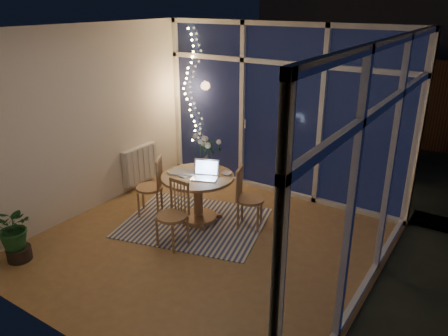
% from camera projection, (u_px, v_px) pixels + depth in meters
% --- Properties ---
extents(floor, '(4.00, 4.00, 0.00)m').
position_uv_depth(floor, '(206.00, 245.00, 5.49)').
color(floor, brown).
rests_on(floor, ground).
extents(ceiling, '(4.00, 4.00, 0.00)m').
position_uv_depth(ceiling, '(202.00, 28.00, 4.55)').
color(ceiling, white).
rests_on(ceiling, wall_back).
extents(wall_back, '(4.00, 0.04, 2.60)m').
position_uv_depth(wall_back, '(282.00, 112.00, 6.57)').
color(wall_back, silver).
rests_on(wall_back, floor).
extents(wall_front, '(4.00, 0.04, 2.60)m').
position_uv_depth(wall_front, '(57.00, 214.00, 3.46)').
color(wall_front, silver).
rests_on(wall_front, floor).
extents(wall_left, '(0.04, 4.00, 2.60)m').
position_uv_depth(wall_left, '(87.00, 122.00, 6.04)').
color(wall_left, silver).
rests_on(wall_left, floor).
extents(wall_right, '(0.04, 4.00, 2.60)m').
position_uv_depth(wall_right, '(381.00, 185.00, 3.99)').
color(wall_right, silver).
rests_on(wall_right, floor).
extents(window_wall_back, '(4.00, 0.10, 2.60)m').
position_uv_depth(window_wall_back, '(280.00, 112.00, 6.54)').
color(window_wall_back, silver).
rests_on(window_wall_back, floor).
extents(window_wall_right, '(0.10, 4.00, 2.60)m').
position_uv_depth(window_wall_right, '(377.00, 184.00, 4.01)').
color(window_wall_right, silver).
rests_on(window_wall_right, floor).
extents(radiator, '(0.10, 0.70, 0.58)m').
position_uv_depth(radiator, '(140.00, 164.00, 7.04)').
color(radiator, silver).
rests_on(radiator, wall_left).
extents(fairy_lights, '(0.24, 0.10, 1.85)m').
position_uv_depth(fairy_lights, '(189.00, 87.00, 7.24)').
color(fairy_lights, '#FFD366').
rests_on(fairy_lights, window_wall_back).
extents(garden_patio, '(12.00, 6.00, 0.10)m').
position_uv_depth(garden_patio, '(364.00, 149.00, 9.15)').
color(garden_patio, black).
rests_on(garden_patio, ground).
extents(garden_fence, '(11.00, 0.08, 1.80)m').
position_uv_depth(garden_fence, '(353.00, 97.00, 9.44)').
color(garden_fence, '#371A14').
rests_on(garden_fence, ground).
extents(neighbour_roof, '(7.00, 3.00, 2.20)m').
position_uv_depth(neighbour_roof, '(407.00, 27.00, 11.15)').
color(neighbour_roof, '#353740').
rests_on(neighbour_roof, ground).
extents(garden_shrubs, '(0.90, 0.90, 0.90)m').
position_uv_depth(garden_shrubs, '(274.00, 135.00, 8.38)').
color(garden_shrubs, black).
rests_on(garden_shrubs, ground).
extents(rug, '(2.17, 1.91, 0.01)m').
position_uv_depth(rug, '(194.00, 222.00, 6.02)').
color(rug, beige).
rests_on(rug, floor).
extents(dining_table, '(1.20, 1.20, 0.67)m').
position_uv_depth(dining_table, '(198.00, 198.00, 5.98)').
color(dining_table, '#966744').
rests_on(dining_table, floor).
extents(chair_left, '(0.54, 0.54, 0.86)m').
position_uv_depth(chair_left, '(149.00, 186.00, 6.13)').
color(chair_left, '#966744').
rests_on(chair_left, floor).
extents(chair_right, '(0.50, 0.50, 0.85)m').
position_uv_depth(chair_right, '(250.00, 198.00, 5.78)').
color(chair_right, '#966744').
rests_on(chair_right, floor).
extents(chair_front, '(0.42, 0.42, 0.85)m').
position_uv_depth(chair_front, '(172.00, 215.00, 5.33)').
color(chair_front, '#966744').
rests_on(chair_front, floor).
extents(laptop, '(0.42, 0.39, 0.25)m').
position_uv_depth(laptop, '(204.00, 170.00, 5.72)').
color(laptop, silver).
rests_on(laptop, dining_table).
extents(flower_vase, '(0.25, 0.25, 0.21)m').
position_uv_depth(flower_vase, '(208.00, 160.00, 6.14)').
color(flower_vase, silver).
rests_on(flower_vase, dining_table).
extents(bowl, '(0.19, 0.19, 0.04)m').
position_uv_depth(bowl, '(227.00, 173.00, 5.89)').
color(bowl, white).
rests_on(bowl, dining_table).
extents(newspapers, '(0.38, 0.31, 0.02)m').
position_uv_depth(newspapers, '(183.00, 171.00, 5.99)').
color(newspapers, beige).
rests_on(newspapers, dining_table).
extents(phone, '(0.13, 0.10, 0.01)m').
position_uv_depth(phone, '(204.00, 179.00, 5.72)').
color(phone, black).
rests_on(phone, dining_table).
extents(potted_plant, '(0.68, 0.64, 0.76)m').
position_uv_depth(potted_plant, '(15.00, 231.00, 5.04)').
color(potted_plant, '#1B4C21').
rests_on(potted_plant, floor).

